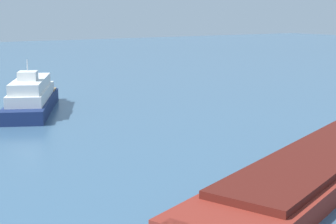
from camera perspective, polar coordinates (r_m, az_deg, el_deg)
The scene contains 2 objects.
cargo_barge at distance 43.12m, azimuth 17.82°, elevation -4.53°, with size 37.88×19.23×6.00m.
white_riverboat at distance 66.04m, azimuth -14.95°, elevation 1.63°, with size 12.42×18.20×6.68m.
Camera 1 is at (-35.94, -19.95, 12.16)m, focal length 54.70 mm.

